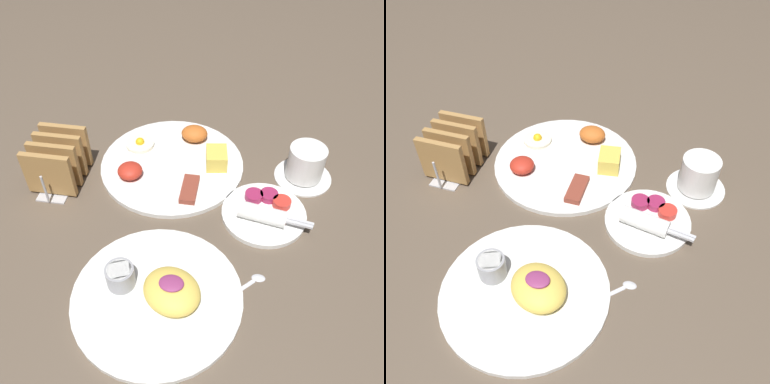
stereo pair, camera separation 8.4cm
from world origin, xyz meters
The scene contains 7 objects.
ground_plane centered at (0.00, 0.00, 0.00)m, with size 3.00×3.00×0.00m, color brown.
plate_breakfast centered at (0.01, 0.15, 0.01)m, with size 0.31×0.31×0.05m.
plate_condiments centered at (0.22, 0.03, 0.01)m, with size 0.17×0.16×0.04m.
plate_foreground centered at (0.05, -0.18, 0.01)m, with size 0.28×0.28×0.06m.
toast_rack centered at (-0.21, 0.07, 0.05)m, with size 0.10×0.15×0.10m.
coffee_cup centered at (0.29, 0.16, 0.04)m, with size 0.12×0.12×0.08m.
teaspoon centered at (0.19, -0.13, 0.00)m, with size 0.10×0.09×0.01m.
Camera 2 is at (0.25, -0.52, 0.62)m, focal length 40.00 mm.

